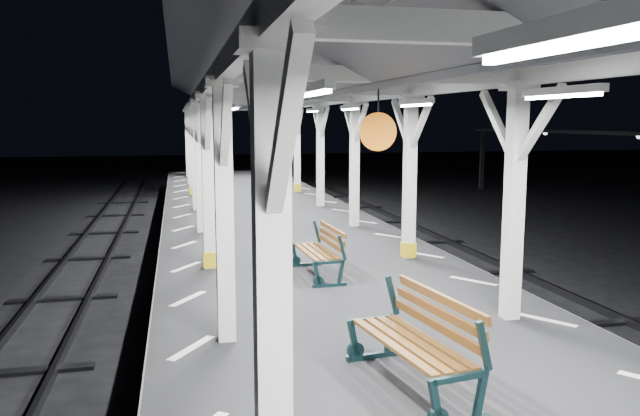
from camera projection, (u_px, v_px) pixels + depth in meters
name	position (u px, v px, depth m)	size (l,w,h in m)	color
ground	(338.00, 347.00, 10.52)	(120.00, 120.00, 0.00)	black
platform	(338.00, 319.00, 10.45)	(6.00, 50.00, 1.00)	black
hazard_stripes_left	(188.00, 299.00, 9.84)	(1.00, 48.00, 0.01)	silver
hazard_stripes_right	(473.00, 281.00, 10.93)	(1.00, 48.00, 0.01)	silver
track_left	(18.00, 369.00, 9.40)	(2.20, 60.00, 0.16)	#2D2D33
track_right	(597.00, 321.00, 11.62)	(2.20, 60.00, 0.16)	#2D2D33
canopy	(339.00, 71.00, 9.87)	(5.40, 49.00, 4.65)	silver
bench_near	(420.00, 338.00, 6.52)	(0.95, 1.94, 1.01)	#10282B
bench_mid	(322.00, 250.00, 11.26)	(0.70, 1.68, 0.89)	#10282B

